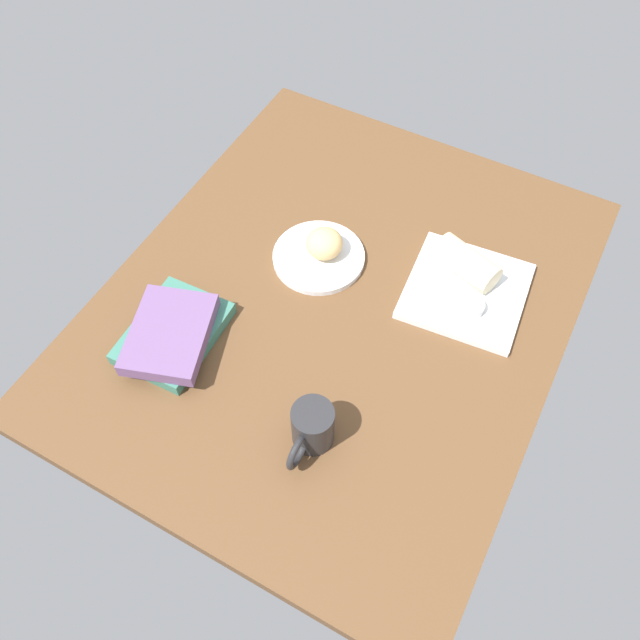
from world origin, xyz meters
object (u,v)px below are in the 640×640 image
round_plate (319,257)px  coffee_mug (312,428)px  book_stack (172,333)px  sauce_cup (471,306)px  scone_pastry (324,243)px  square_plate (466,291)px  breakfast_wrap (467,263)px

round_plate → coffee_mug: 41.99cm
round_plate → coffee_mug: (-37.29, -18.83, 4.20)cm
round_plate → coffee_mug: bearing=-153.2°
book_stack → sauce_cup: bearing=-55.3°
scone_pastry → sauce_cup: (0.57, -32.96, -1.52)cm
scone_pastry → book_stack: bearing=154.4°
sauce_cup → round_plate: bearing=93.0°
square_plate → coffee_mug: coffee_mug is taller
scone_pastry → square_plate: bearing=-80.1°
scone_pastry → book_stack: 36.82cm
sauce_cup → coffee_mug: bearing=159.2°
sauce_cup → book_stack: 59.36cm
round_plate → sauce_cup: size_ratio=3.72×
sauce_cup → breakfast_wrap: size_ratio=0.39×
coffee_mug → square_plate: bearing=-15.8°
round_plate → square_plate: bearing=-78.3°
sauce_cup → book_stack: (-33.76, 48.83, -0.02)cm
sauce_cup → book_stack: book_stack is taller
square_plate → coffee_mug: bearing=164.2°
coffee_mug → breakfast_wrap: bearing=-12.3°
square_plate → book_stack: (-38.48, 46.34, 2.02)cm
breakfast_wrap → coffee_mug: bearing=6.1°
square_plate → coffee_mug: (-43.77, 12.36, 4.10)cm
round_plate → square_plate: (6.47, -31.18, 0.10)cm
scone_pastry → book_stack: (-33.18, 15.87, -1.54)cm
scone_pastry → square_plate: size_ratio=0.34×
breakfast_wrap → book_stack: size_ratio=0.56×
round_plate → book_stack: bearing=154.7°
round_plate → book_stack: book_stack is taller
coffee_mug → scone_pastry: bearing=25.2°
round_plate → coffee_mug: coffee_mug is taller
scone_pastry → coffee_mug: coffee_mug is taller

